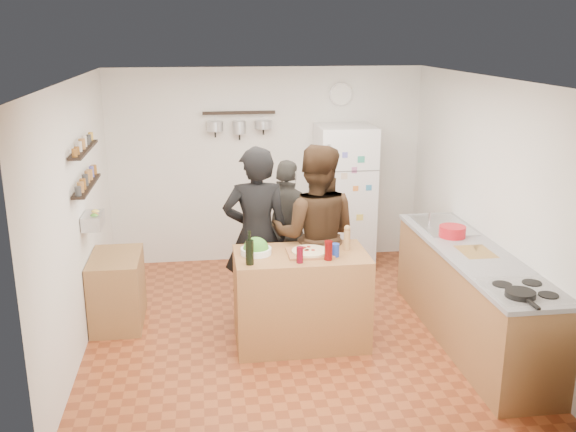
{
  "coord_description": "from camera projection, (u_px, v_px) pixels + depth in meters",
  "views": [
    {
      "loc": [
        -0.84,
        -5.97,
        2.92
      ],
      "look_at": [
        0.0,
        0.1,
        1.15
      ],
      "focal_mm": 40.0,
      "sensor_mm": 36.0,
      "label": 1
    }
  ],
  "objects": [
    {
      "name": "fridge",
      "position": [
        344.0,
        196.0,
        8.14
      ],
      "size": [
        0.7,
        0.68,
        1.8
      ],
      "primitive_type": "cube",
      "color": "white",
      "rests_on": "floor"
    },
    {
      "name": "person_back",
      "position": [
        288.0,
        230.0,
        7.12
      ],
      "size": [
        1.0,
        0.77,
        1.58
      ],
      "primitive_type": "imported",
      "rotation": [
        0.0,
        0.0,
        2.66
      ],
      "color": "#2D2B28",
      "rests_on": "floor"
    },
    {
      "name": "side_table",
      "position": [
        117.0,
        290.0,
        6.58
      ],
      "size": [
        0.5,
        0.8,
        0.73
      ],
      "primitive_type": "cube",
      "color": "olive",
      "rests_on": "floor"
    },
    {
      "name": "stove_top",
      "position": [
        525.0,
        291.0,
        5.15
      ],
      "size": [
        0.6,
        0.62,
        0.02
      ],
      "primitive_type": "cube",
      "color": "white",
      "rests_on": "counter_run"
    },
    {
      "name": "pizza_board",
      "position": [
        310.0,
        253.0,
        6.01
      ],
      "size": [
        0.42,
        0.34,
        0.02
      ],
      "primitive_type": "cube",
      "color": "brown",
      "rests_on": "prep_island"
    },
    {
      "name": "person_left",
      "position": [
        256.0,
        236.0,
        6.49
      ],
      "size": [
        0.68,
        0.45,
        1.85
      ],
      "primitive_type": "imported",
      "rotation": [
        0.0,
        0.0,
        3.13
      ],
      "color": "black",
      "rests_on": "floor"
    },
    {
      "name": "pepper_mill",
      "position": [
        347.0,
        240.0,
        6.1
      ],
      "size": [
        0.06,
        0.06,
        0.2
      ],
      "primitive_type": "cylinder",
      "color": "olive",
      "rests_on": "prep_island"
    },
    {
      "name": "salad_bowl",
      "position": [
        256.0,
        251.0,
        6.0
      ],
      "size": [
        0.29,
        0.29,
        0.06
      ],
      "primitive_type": "cylinder",
      "color": "white",
      "rests_on": "prep_island"
    },
    {
      "name": "prep_island",
      "position": [
        301.0,
        298.0,
        6.15
      ],
      "size": [
        1.25,
        0.72,
        0.91
      ],
      "primitive_type": "cube",
      "color": "#9D6039",
      "rests_on": "floor"
    },
    {
      "name": "pot_rack",
      "position": [
        239.0,
        113.0,
        7.92
      ],
      "size": [
        0.9,
        0.04,
        0.04
      ],
      "primitive_type": "cube",
      "color": "black",
      "rests_on": "back_wall"
    },
    {
      "name": "spice_shelf_upper",
      "position": [
        84.0,
        149.0,
        6.03
      ],
      "size": [
        0.12,
        1.0,
        0.02
      ],
      "primitive_type": "cube",
      "color": "black",
      "rests_on": "left_wall"
    },
    {
      "name": "wine_glass_near",
      "position": [
        300.0,
        255.0,
        5.76
      ],
      "size": [
        0.06,
        0.06,
        0.15
      ],
      "primitive_type": "cylinder",
      "color": "#550714",
      "rests_on": "prep_island"
    },
    {
      "name": "red_bowl",
      "position": [
        452.0,
        231.0,
        6.47
      ],
      "size": [
        0.27,
        0.27,
        0.11
      ],
      "primitive_type": "cylinder",
      "color": "red",
      "rests_on": "counter_run"
    },
    {
      "name": "cutting_board",
      "position": [
        476.0,
        253.0,
        6.05
      ],
      "size": [
        0.3,
        0.4,
        0.02
      ],
      "primitive_type": "cube",
      "color": "olive",
      "rests_on": "counter_run"
    },
    {
      "name": "salt_canister",
      "position": [
        335.0,
        250.0,
        5.93
      ],
      "size": [
        0.08,
        0.08,
        0.12
      ],
      "primitive_type": "cylinder",
      "color": "navy",
      "rests_on": "prep_island"
    },
    {
      "name": "sink",
      "position": [
        443.0,
        226.0,
        6.86
      ],
      "size": [
        0.5,
        0.8,
        0.03
      ],
      "primitive_type": "cube",
      "color": "silver",
      "rests_on": "counter_run"
    },
    {
      "name": "spice_shelf_lower",
      "position": [
        87.0,
        186.0,
        6.12
      ],
      "size": [
        0.12,
        1.0,
        0.02
      ],
      "primitive_type": "cube",
      "color": "black",
      "rests_on": "left_wall"
    },
    {
      "name": "room_shell",
      "position": [
        284.0,
        199.0,
        6.63
      ],
      "size": [
        4.2,
        4.2,
        4.2
      ],
      "color": "brown",
      "rests_on": "ground"
    },
    {
      "name": "produce_basket",
      "position": [
        93.0,
        221.0,
        6.23
      ],
      "size": [
        0.18,
        0.35,
        0.14
      ],
      "primitive_type": "cube",
      "color": "silver",
      "rests_on": "left_wall"
    },
    {
      "name": "person_center",
      "position": [
        315.0,
        236.0,
        6.48
      ],
      "size": [
        1.05,
        0.91,
        1.86
      ],
      "primitive_type": "imported",
      "rotation": [
        0.0,
        0.0,
        2.89
      ],
      "color": "black",
      "rests_on": "floor"
    },
    {
      "name": "wine_glass_far",
      "position": [
        328.0,
        251.0,
        5.83
      ],
      "size": [
        0.07,
        0.07,
        0.18
      ],
      "primitive_type": "cylinder",
      "color": "#510607",
      "rests_on": "prep_island"
    },
    {
      "name": "counter_run",
      "position": [
        472.0,
        297.0,
        6.18
      ],
      "size": [
        0.63,
        2.63,
        0.9
      ],
      "primitive_type": "cube",
      "color": "#9E7042",
      "rests_on": "floor"
    },
    {
      "name": "pizza",
      "position": [
        310.0,
        251.0,
        6.0
      ],
      "size": [
        0.34,
        0.34,
        0.02
      ],
      "primitive_type": "cylinder",
      "color": "beige",
      "rests_on": "pizza_board"
    },
    {
      "name": "skillet",
      "position": [
        520.0,
        294.0,
        5.01
      ],
      "size": [
        0.24,
        0.24,
        0.05
      ],
      "primitive_type": "cylinder",
      "color": "black",
      "rests_on": "stove_top"
    },
    {
      "name": "wall_clock",
      "position": [
        341.0,
        94.0,
        8.11
      ],
      "size": [
        0.3,
        0.03,
        0.3
      ],
      "primitive_type": "cylinder",
      "rotation": [
        1.57,
        0.0,
        0.0
      ],
      "color": "silver",
      "rests_on": "back_wall"
    },
    {
      "name": "wine_bottle",
      "position": [
        250.0,
        252.0,
        5.71
      ],
      "size": [
        0.07,
        0.07,
        0.23
      ],
      "primitive_type": "cylinder",
      "color": "black",
      "rests_on": "prep_island"
    }
  ]
}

